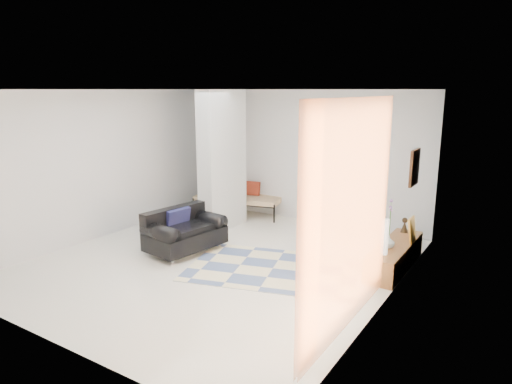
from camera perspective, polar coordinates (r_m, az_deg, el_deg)
The scene contains 17 objects.
floor at distance 7.69m, azimuth -4.51°, elevation -8.68°, with size 6.00×6.00×0.00m, color white.
ceiling at distance 7.16m, azimuth -4.91°, elevation 12.66°, with size 6.00×6.00×0.00m, color white.
wall_back at distance 9.83m, azimuth 5.88°, elevation 4.45°, with size 6.00×6.00×0.00m, color silver.
wall_front at distance 5.29m, azimuth -24.65°, elevation -3.83°, with size 6.00×6.00×0.00m, color silver.
wall_left at distance 9.20m, azimuth -18.57°, elevation 3.29°, with size 6.00×6.00×0.00m, color silver.
wall_right at distance 6.09m, azimuth 16.48°, elevation -1.12°, with size 6.00×6.00×0.00m, color silver.
partition_column at distance 9.21m, azimuth -4.20°, elevation 3.93°, with size 0.35×1.20×2.80m, color #B4BABC.
hallway_door at distance 10.94m, azimuth -4.16°, elevation 3.31°, with size 0.85×0.06×2.04m, color silver.
curtain at distance 5.04m, azimuth 11.99°, elevation -3.12°, with size 2.55×2.55×0.00m, color #FF8743.
wall_art at distance 7.28m, azimuth 19.21°, elevation 2.90°, with size 0.04×0.45×0.55m, color #3E2111.
media_console at distance 7.69m, azimuth 16.97°, elevation -7.60°, with size 0.45×1.77×0.80m.
loveseat at distance 8.13m, azimuth -9.08°, elevation -4.87°, with size 0.98×1.46×0.76m.
daybed at distance 10.40m, azimuth -2.26°, elevation -0.58°, with size 2.07×1.27×0.77m.
area_rug at distance 7.38m, azimuth 2.12°, elevation -9.55°, with size 2.64×1.76×0.01m, color beige.
cylinder_lamp at distance 7.03m, azimuth 15.82°, elevation -5.42°, with size 0.10×0.10×0.54m, color white.
bronze_figurine at distance 8.24m, azimuth 18.07°, elevation -3.95°, with size 0.13×0.13×0.26m, color #332617, non-canonical shape.
vase at distance 7.39m, azimuth 16.24°, elevation -5.98°, with size 0.19×0.19×0.19m, color silver.
Camera 1 is at (4.32, -5.71, 2.80)m, focal length 32.00 mm.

